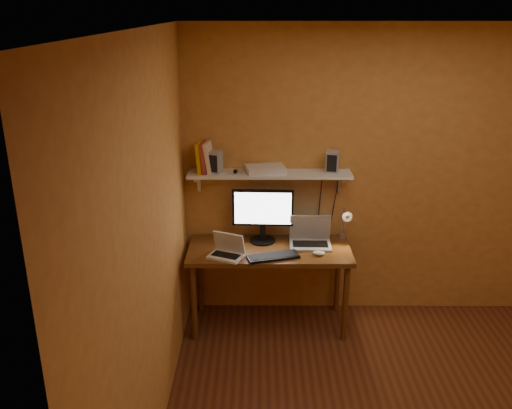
{
  "coord_description": "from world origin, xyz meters",
  "views": [
    {
      "loc": [
        -1.05,
        -2.96,
        2.7
      ],
      "look_at": [
        -1.07,
        1.18,
        1.19
      ],
      "focal_mm": 38.0,
      "sensor_mm": 36.0,
      "label": 1
    }
  ],
  "objects_px": {
    "desk_lamp": "(345,221)",
    "netbook": "(227,250)",
    "monitor": "(263,213)",
    "router": "(265,169)",
    "desk": "(269,257)",
    "speaker_right": "(333,162)",
    "wall_shelf": "(270,174)",
    "keyboard": "(273,257)",
    "laptop": "(310,237)",
    "speaker_left": "(215,162)",
    "mouse": "(319,253)",
    "shelf_camera": "(236,171)"
  },
  "relations": [
    {
      "from": "laptop",
      "to": "shelf_camera",
      "type": "bearing_deg",
      "value": 177.14
    },
    {
      "from": "mouse",
      "to": "desk_lamp",
      "type": "relative_size",
      "value": 0.28
    },
    {
      "from": "netbook",
      "to": "wall_shelf",
      "type": "bearing_deg",
      "value": 67.55
    },
    {
      "from": "mouse",
      "to": "speaker_right",
      "type": "height_order",
      "value": "speaker_right"
    },
    {
      "from": "keyboard",
      "to": "mouse",
      "type": "bearing_deg",
      "value": -8.07
    },
    {
      "from": "laptop",
      "to": "speaker_right",
      "type": "xyz_separation_m",
      "value": [
        0.18,
        0.11,
        0.65
      ]
    },
    {
      "from": "speaker_right",
      "to": "desk_lamp",
      "type": "bearing_deg",
      "value": -16.61
    },
    {
      "from": "netbook",
      "to": "router",
      "type": "height_order",
      "value": "router"
    },
    {
      "from": "desk",
      "to": "speaker_right",
      "type": "xyz_separation_m",
      "value": [
        0.53,
        0.2,
        0.8
      ]
    },
    {
      "from": "netbook",
      "to": "laptop",
      "type": "bearing_deg",
      "value": 42.16
    },
    {
      "from": "mouse",
      "to": "speaker_right",
      "type": "xyz_separation_m",
      "value": [
        0.12,
        0.33,
        0.7
      ]
    },
    {
      "from": "wall_shelf",
      "to": "router",
      "type": "xyz_separation_m",
      "value": [
        -0.04,
        0.01,
        0.04
      ]
    },
    {
      "from": "monitor",
      "to": "netbook",
      "type": "relative_size",
      "value": 1.62
    },
    {
      "from": "mouse",
      "to": "speaker_right",
      "type": "relative_size",
      "value": 0.57
    },
    {
      "from": "keyboard",
      "to": "desk_lamp",
      "type": "distance_m",
      "value": 0.73
    },
    {
      "from": "speaker_left",
      "to": "speaker_right",
      "type": "height_order",
      "value": "speaker_left"
    },
    {
      "from": "monitor",
      "to": "speaker_right",
      "type": "distance_m",
      "value": 0.74
    },
    {
      "from": "router",
      "to": "monitor",
      "type": "bearing_deg",
      "value": -110.68
    },
    {
      "from": "monitor",
      "to": "router",
      "type": "height_order",
      "value": "router"
    },
    {
      "from": "mouse",
      "to": "router",
      "type": "bearing_deg",
      "value": 155.62
    },
    {
      "from": "monitor",
      "to": "laptop",
      "type": "xyz_separation_m",
      "value": [
        0.41,
        -0.06,
        -0.2
      ]
    },
    {
      "from": "laptop",
      "to": "netbook",
      "type": "distance_m",
      "value": 0.75
    },
    {
      "from": "speaker_left",
      "to": "speaker_right",
      "type": "bearing_deg",
      "value": 19.72
    },
    {
      "from": "wall_shelf",
      "to": "router",
      "type": "relative_size",
      "value": 4.34
    },
    {
      "from": "mouse",
      "to": "speaker_left",
      "type": "relative_size",
      "value": 0.56
    },
    {
      "from": "netbook",
      "to": "keyboard",
      "type": "distance_m",
      "value": 0.38
    },
    {
      "from": "monitor",
      "to": "wall_shelf",
      "type": "bearing_deg",
      "value": 37.54
    },
    {
      "from": "mouse",
      "to": "speaker_left",
      "type": "distance_m",
      "value": 1.16
    },
    {
      "from": "monitor",
      "to": "netbook",
      "type": "bearing_deg",
      "value": -132.0
    },
    {
      "from": "mouse",
      "to": "desk_lamp",
      "type": "distance_m",
      "value": 0.4
    },
    {
      "from": "desk_lamp",
      "to": "speaker_left",
      "type": "xyz_separation_m",
      "value": [
        -1.12,
        0.05,
        0.51
      ]
    },
    {
      "from": "desk",
      "to": "wall_shelf",
      "type": "xyz_separation_m",
      "value": [
        0.0,
        0.19,
        0.69
      ]
    },
    {
      "from": "desk",
      "to": "laptop",
      "type": "xyz_separation_m",
      "value": [
        0.36,
        0.09,
        0.15
      ]
    },
    {
      "from": "laptop",
      "to": "router",
      "type": "relative_size",
      "value": 1.12
    },
    {
      "from": "wall_shelf",
      "to": "speaker_right",
      "type": "distance_m",
      "value": 0.55
    },
    {
      "from": "netbook",
      "to": "keyboard",
      "type": "relative_size",
      "value": 0.76
    },
    {
      "from": "desk_lamp",
      "to": "mouse",
      "type": "bearing_deg",
      "value": -133.91
    },
    {
      "from": "router",
      "to": "netbook",
      "type": "bearing_deg",
      "value": -131.75
    },
    {
      "from": "laptop",
      "to": "mouse",
      "type": "relative_size",
      "value": 3.44
    },
    {
      "from": "router",
      "to": "shelf_camera",
      "type": "bearing_deg",
      "value": -165.29
    },
    {
      "from": "desk_lamp",
      "to": "netbook",
      "type": "bearing_deg",
      "value": -164.78
    },
    {
      "from": "router",
      "to": "mouse",
      "type": "bearing_deg",
      "value": -36.57
    },
    {
      "from": "monitor",
      "to": "speaker_left",
      "type": "distance_m",
      "value": 0.61
    },
    {
      "from": "keyboard",
      "to": "monitor",
      "type": "bearing_deg",
      "value": 87.76
    },
    {
      "from": "monitor",
      "to": "laptop",
      "type": "bearing_deg",
      "value": -6.06
    },
    {
      "from": "laptop",
      "to": "keyboard",
      "type": "distance_m",
      "value": 0.44
    },
    {
      "from": "keyboard",
      "to": "desk",
      "type": "bearing_deg",
      "value": 81.85
    },
    {
      "from": "monitor",
      "to": "netbook",
      "type": "height_order",
      "value": "monitor"
    },
    {
      "from": "desk",
      "to": "monitor",
      "type": "distance_m",
      "value": 0.39
    },
    {
      "from": "monitor",
      "to": "netbook",
      "type": "distance_m",
      "value": 0.47
    }
  ]
}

